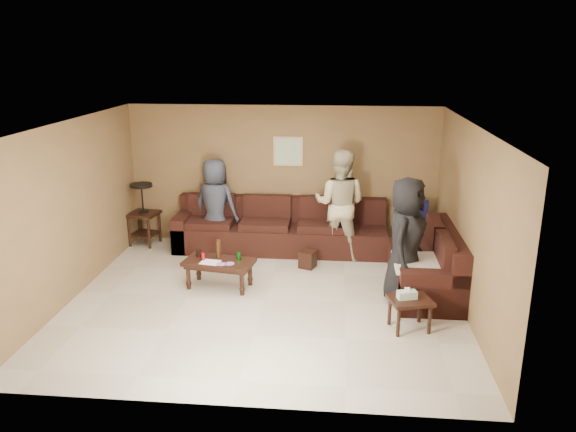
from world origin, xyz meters
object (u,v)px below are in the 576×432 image
object	(u,v)px
person_right	(406,240)
coffee_table	(219,264)
side_table_right	(410,302)
end_table_left	(143,213)
waste_bin	(308,259)
person_left	(216,205)
sectional_sofa	(325,244)
person_middle	(340,204)

from	to	relation	value
person_right	coffee_table	bearing A→B (deg)	107.54
coffee_table	side_table_right	world-z (taller)	coffee_table
end_table_left	waste_bin	distance (m)	3.18
end_table_left	coffee_table	bearing A→B (deg)	-45.22
end_table_left	person_left	xyz separation A→B (m)	(1.36, -0.12, 0.23)
person_left	side_table_right	bearing A→B (deg)	155.55
waste_bin	person_left	world-z (taller)	person_left
sectional_sofa	person_middle	size ratio (longest dim) A/B	2.51
waste_bin	end_table_left	bearing A→B (deg)	164.02
coffee_table	person_right	distance (m)	2.75
sectional_sofa	coffee_table	bearing A→B (deg)	-143.73
end_table_left	waste_bin	size ratio (longest dim) A/B	4.00
coffee_table	sectional_sofa	bearing A→B (deg)	36.27
end_table_left	waste_bin	xyz separation A→B (m)	(3.03, -0.87, -0.45)
person_left	waste_bin	bearing A→B (deg)	173.04
end_table_left	side_table_right	world-z (taller)	end_table_left
person_left	person_middle	xyz separation A→B (m)	(2.17, -0.14, 0.11)
waste_bin	person_right	distance (m)	1.92
coffee_table	waste_bin	bearing A→B (deg)	35.23
side_table_right	person_middle	distance (m)	2.79
sectional_sofa	person_right	distance (m)	1.81
sectional_sofa	waste_bin	size ratio (longest dim) A/B	16.47
waste_bin	person_middle	size ratio (longest dim) A/B	0.15
sectional_sofa	person_right	bearing A→B (deg)	-48.40
end_table_left	side_table_right	size ratio (longest dim) A/B	1.86
end_table_left	side_table_right	xyz separation A→B (m)	(4.43, -2.84, -0.22)
end_table_left	side_table_right	bearing A→B (deg)	-32.67
sectional_sofa	person_right	xyz separation A→B (m)	(1.14, -1.29, 0.56)
sectional_sofa	person_left	distance (m)	2.07
sectional_sofa	coffee_table	size ratio (longest dim) A/B	4.24
end_table_left	person_right	xyz separation A→B (m)	(4.45, -1.91, 0.30)
end_table_left	person_middle	xyz separation A→B (m)	(3.53, -0.26, 0.34)
end_table_left	person_middle	bearing A→B (deg)	-4.28
end_table_left	person_right	bearing A→B (deg)	-23.27
waste_bin	sectional_sofa	bearing A→B (deg)	40.66
side_table_right	end_table_left	bearing A→B (deg)	147.33
waste_bin	person_middle	world-z (taller)	person_middle
sectional_sofa	waste_bin	xyz separation A→B (m)	(-0.28, -0.24, -0.18)
coffee_table	waste_bin	size ratio (longest dim) A/B	3.88
end_table_left	waste_bin	world-z (taller)	end_table_left
person_middle	coffee_table	bearing A→B (deg)	53.01
coffee_table	end_table_left	xyz separation A→B (m)	(-1.75, 1.77, 0.23)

